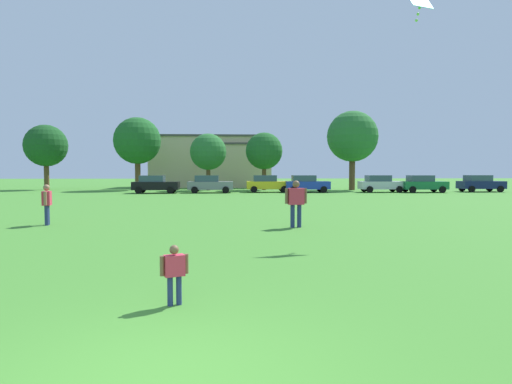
{
  "coord_description": "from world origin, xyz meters",
  "views": [
    {
      "loc": [
        0.77,
        -4.23,
        2.15
      ],
      "look_at": [
        1.46,
        9.18,
        1.48
      ],
      "focal_mm": 30.09,
      "sensor_mm": 36.0,
      "label": 1
    }
  ],
  "objects_px": {
    "tree_right": "(264,151)",
    "parked_car_yellow_2": "(267,184)",
    "child_kite_flyer": "(174,270)",
    "tree_far_right": "(352,137)",
    "parked_car_black_0": "(155,184)",
    "tree_center": "(208,152)",
    "bystander_near_trees": "(47,201)",
    "parked_car_green_5": "(423,184)",
    "tree_left": "(137,141)",
    "kite": "(419,3)",
    "adult_bystander": "(296,200)",
    "tree_far_left": "(46,146)",
    "parked_car_blue_3": "(306,184)",
    "parked_car_gray_1": "(210,184)",
    "parked_car_navy_6": "(480,183)",
    "parked_car_silver_4": "(381,184)"
  },
  "relations": [
    {
      "from": "bystander_near_trees",
      "to": "parked_car_green_5",
      "type": "relative_size",
      "value": 0.37
    },
    {
      "from": "adult_bystander",
      "to": "kite",
      "type": "height_order",
      "value": "kite"
    },
    {
      "from": "tree_far_left",
      "to": "tree_left",
      "type": "height_order",
      "value": "tree_left"
    },
    {
      "from": "kite",
      "to": "parked_car_navy_6",
      "type": "relative_size",
      "value": 0.24
    },
    {
      "from": "parked_car_navy_6",
      "to": "tree_center",
      "type": "distance_m",
      "value": 28.17
    },
    {
      "from": "tree_right",
      "to": "parked_car_gray_1",
      "type": "bearing_deg",
      "value": -134.73
    },
    {
      "from": "kite",
      "to": "bystander_near_trees",
      "type": "bearing_deg",
      "value": 172.23
    },
    {
      "from": "child_kite_flyer",
      "to": "tree_far_left",
      "type": "relative_size",
      "value": 0.13
    },
    {
      "from": "kite",
      "to": "parked_car_black_0",
      "type": "xyz_separation_m",
      "value": [
        -14.09,
        25.72,
        -7.27
      ]
    },
    {
      "from": "bystander_near_trees",
      "to": "tree_center",
      "type": "height_order",
      "value": "tree_center"
    },
    {
      "from": "parked_car_black_0",
      "to": "tree_center",
      "type": "xyz_separation_m",
      "value": [
        4.69,
        5.66,
        3.29
      ]
    },
    {
      "from": "tree_far_left",
      "to": "tree_far_right",
      "type": "xyz_separation_m",
      "value": [
        33.97,
        -2.34,
        0.97
      ]
    },
    {
      "from": "parked_car_silver_4",
      "to": "parked_car_navy_6",
      "type": "bearing_deg",
      "value": 1.52
    },
    {
      "from": "parked_car_navy_6",
      "to": "tree_far_right",
      "type": "distance_m",
      "value": 13.65
    },
    {
      "from": "kite",
      "to": "child_kite_flyer",
      "type": "bearing_deg",
      "value": -131.8
    },
    {
      "from": "parked_car_blue_3",
      "to": "adult_bystander",
      "type": "bearing_deg",
      "value": -100.52
    },
    {
      "from": "tree_far_left",
      "to": "child_kite_flyer",
      "type": "bearing_deg",
      "value": -64.71
    },
    {
      "from": "kite",
      "to": "tree_right",
      "type": "distance_m",
      "value": 32.27
    },
    {
      "from": "parked_car_gray_1",
      "to": "parked_car_blue_3",
      "type": "distance_m",
      "value": 9.42
    },
    {
      "from": "adult_bystander",
      "to": "parked_car_green_5",
      "type": "distance_m",
      "value": 29.77
    },
    {
      "from": "parked_car_green_5",
      "to": "tree_far_left",
      "type": "bearing_deg",
      "value": 168.48
    },
    {
      "from": "parked_car_blue_3",
      "to": "tree_center",
      "type": "distance_m",
      "value": 11.55
    },
    {
      "from": "parked_car_gray_1",
      "to": "tree_far_right",
      "type": "bearing_deg",
      "value": 18.91
    },
    {
      "from": "tree_center",
      "to": "tree_right",
      "type": "height_order",
      "value": "tree_right"
    },
    {
      "from": "tree_right",
      "to": "parked_car_yellow_2",
      "type": "bearing_deg",
      "value": -90.17
    },
    {
      "from": "parked_car_navy_6",
      "to": "parked_car_gray_1",
      "type": "bearing_deg",
      "value": -179.05
    },
    {
      "from": "tree_center",
      "to": "tree_far_right",
      "type": "distance_m",
      "value": 15.91
    },
    {
      "from": "tree_right",
      "to": "parked_car_black_0",
      "type": "bearing_deg",
      "value": -150.35
    },
    {
      "from": "bystander_near_trees",
      "to": "tree_far_left",
      "type": "xyz_separation_m",
      "value": [
        -13.56,
        31.85,
        3.94
      ]
    },
    {
      "from": "parked_car_black_0",
      "to": "tree_far_right",
      "type": "height_order",
      "value": "tree_far_right"
    },
    {
      "from": "parked_car_green_5",
      "to": "tree_left",
      "type": "height_order",
      "value": "tree_left"
    },
    {
      "from": "parked_car_black_0",
      "to": "tree_right",
      "type": "distance_m",
      "value": 12.88
    },
    {
      "from": "tree_far_right",
      "to": "adult_bystander",
      "type": "bearing_deg",
      "value": -109.23
    },
    {
      "from": "parked_car_navy_6",
      "to": "tree_left",
      "type": "xyz_separation_m",
      "value": [
        -35.38,
        5.98,
        4.53
      ]
    },
    {
      "from": "child_kite_flyer",
      "to": "bystander_near_trees",
      "type": "relative_size",
      "value": 0.6
    },
    {
      "from": "adult_bystander",
      "to": "tree_center",
      "type": "relative_size",
      "value": 0.29
    },
    {
      "from": "parked_car_silver_4",
      "to": "parked_car_green_5",
      "type": "relative_size",
      "value": 1.0
    },
    {
      "from": "adult_bystander",
      "to": "tree_far_left",
      "type": "bearing_deg",
      "value": 119.83
    },
    {
      "from": "parked_car_navy_6",
      "to": "tree_left",
      "type": "bearing_deg",
      "value": 170.4
    },
    {
      "from": "adult_bystander",
      "to": "parked_car_navy_6",
      "type": "xyz_separation_m",
      "value": [
        22.46,
        25.87,
        -0.2
      ]
    },
    {
      "from": "child_kite_flyer",
      "to": "kite",
      "type": "bearing_deg",
      "value": 25.79
    },
    {
      "from": "kite",
      "to": "parked_car_black_0",
      "type": "height_order",
      "value": "kite"
    },
    {
      "from": "tree_center",
      "to": "parked_car_black_0",
      "type": "bearing_deg",
      "value": -129.64
    },
    {
      "from": "tree_center",
      "to": "tree_right",
      "type": "distance_m",
      "value": 6.12
    },
    {
      "from": "child_kite_flyer",
      "to": "adult_bystander",
      "type": "height_order",
      "value": "adult_bystander"
    },
    {
      "from": "parked_car_black_0",
      "to": "tree_left",
      "type": "bearing_deg",
      "value": 114.52
    },
    {
      "from": "child_kite_flyer",
      "to": "parked_car_silver_4",
      "type": "xyz_separation_m",
      "value": [
        15.45,
        34.82,
        0.28
      ]
    },
    {
      "from": "child_kite_flyer",
      "to": "tree_right",
      "type": "distance_m",
      "value": 40.76
    },
    {
      "from": "child_kite_flyer",
      "to": "parked_car_yellow_2",
      "type": "xyz_separation_m",
      "value": [
        4.28,
        35.45,
        0.28
      ]
    },
    {
      "from": "child_kite_flyer",
      "to": "tree_far_right",
      "type": "relative_size",
      "value": 0.11
    }
  ]
}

